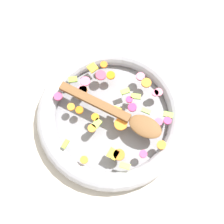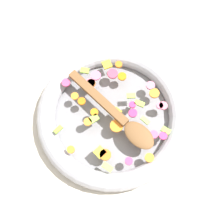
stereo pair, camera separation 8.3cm
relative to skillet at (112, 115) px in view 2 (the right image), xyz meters
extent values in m
plane|color=beige|center=(0.00, 0.00, -0.02)|extent=(4.00, 4.00, 0.00)
cylinder|color=slate|center=(0.00, 0.00, -0.02)|extent=(0.36, 0.36, 0.01)
torus|color=#9E9EA5|center=(0.00, 0.00, 0.00)|extent=(0.41, 0.41, 0.05)
cylinder|color=orange|center=(0.06, -0.11, 0.03)|extent=(0.03, 0.03, 0.01)
cylinder|color=orange|center=(-0.12, 0.01, 0.03)|extent=(0.04, 0.04, 0.01)
cylinder|color=orange|center=(0.04, 0.10, 0.03)|extent=(0.03, 0.03, 0.01)
cylinder|color=orange|center=(-0.04, -0.01, 0.03)|extent=(0.04, 0.04, 0.01)
cylinder|color=orange|center=(0.11, -0.02, 0.03)|extent=(0.03, 0.03, 0.01)
cylinder|color=orange|center=(-0.03, 0.06, 0.03)|extent=(0.03, 0.03, 0.01)
cylinder|color=orange|center=(-0.12, -0.10, 0.03)|extent=(0.03, 0.03, 0.01)
cylinder|color=orange|center=(-0.11, 0.10, 0.03)|extent=(0.03, 0.03, 0.01)
cylinder|color=orange|center=(0.08, 0.06, 0.03)|extent=(0.02, 0.02, 0.01)
cylinder|color=orange|center=(0.14, -0.01, 0.03)|extent=(0.03, 0.03, 0.01)
cylinder|color=orange|center=(0.02, 0.08, 0.03)|extent=(0.03, 0.03, 0.01)
cylinder|color=orange|center=(-0.01, 0.05, 0.03)|extent=(0.03, 0.03, 0.01)
cube|color=#A2D148|center=(-0.02, 0.05, 0.03)|extent=(0.03, 0.03, 0.01)
cube|color=#96C238|center=(-0.06, 0.14, 0.03)|extent=(0.03, 0.02, 0.01)
cube|color=#9BCE47|center=(0.05, -0.05, 0.03)|extent=(0.02, 0.03, 0.01)
cube|color=#A7C754|center=(0.06, 0.07, 0.03)|extent=(0.02, 0.03, 0.01)
cube|color=#9ABE52|center=(-0.02, -0.09, 0.03)|extent=(0.02, 0.03, 0.01)
cube|color=#85BF45|center=(-0.04, -0.14, 0.03)|extent=(0.02, 0.03, 0.01)
cube|color=#BBDC4F|center=(-0.15, 0.00, 0.03)|extent=(0.03, 0.03, 0.01)
cube|color=#83B03B|center=(0.12, 0.08, 0.03)|extent=(0.02, 0.03, 0.01)
cube|color=#8BB141|center=(0.03, -0.07, 0.03)|extent=(0.02, 0.03, 0.01)
cylinder|color=#EC6885|center=(0.03, -0.14, 0.03)|extent=(0.03, 0.03, 0.01)
cylinder|color=#DA396A|center=(-0.13, -0.05, 0.03)|extent=(0.03, 0.03, 0.01)
cylinder|color=#F1658B|center=(0.03, -0.13, 0.03)|extent=(0.02, 0.02, 0.01)
cylinder|color=#DD416F|center=(0.07, 0.13, 0.03)|extent=(0.03, 0.03, 0.01)
cylinder|color=#D34A7B|center=(-0.05, -0.11, 0.03)|extent=(0.02, 0.02, 0.01)
cylinder|color=#DD2E6B|center=(0.02, -0.05, 0.03)|extent=(0.03, 0.03, 0.01)
cylinder|color=#CB405C|center=(0.11, 0.01, 0.03)|extent=(0.03, 0.03, 0.01)
cylinder|color=pink|center=(0.10, 0.05, 0.03)|extent=(0.04, 0.04, 0.01)
cylinder|color=#DC6884|center=(0.08, -0.10, 0.03)|extent=(0.03, 0.03, 0.01)
cylinder|color=pink|center=(0.08, 0.07, 0.03)|extent=(0.04, 0.04, 0.01)
cylinder|color=#C72C66|center=(0.00, -0.06, 0.03)|extent=(0.03, 0.03, 0.01)
cylinder|color=#CC306A|center=(-0.06, -0.14, 0.03)|extent=(0.03, 0.03, 0.01)
cube|color=gold|center=(-0.11, 0.02, 0.03)|extent=(0.04, 0.04, 0.01)
cube|color=yellow|center=(0.14, 0.02, 0.03)|extent=(0.03, 0.03, 0.01)
cube|color=yellow|center=(0.00, -0.01, 0.03)|extent=(0.03, 0.03, 0.01)
cube|color=brown|center=(0.03, 0.04, 0.04)|extent=(0.15, 0.17, 0.01)
ellipsoid|color=brown|center=(-0.06, -0.07, 0.04)|extent=(0.10, 0.10, 0.01)
camera|label=1|loc=(-0.27, 0.06, 0.81)|focal=50.00mm
camera|label=2|loc=(-0.28, -0.02, 0.81)|focal=50.00mm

